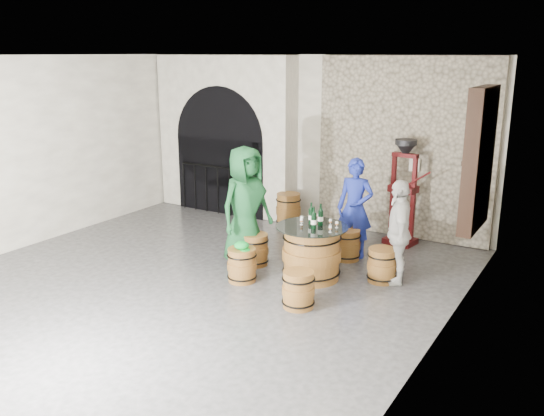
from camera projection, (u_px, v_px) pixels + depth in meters
The scene contains 30 objects.
ground at pixel (184, 288), 8.19m from camera, with size 8.00×8.00×0.00m, color #2E2E31.
wall_back at pixel (314, 140), 11.07m from camera, with size 8.00×8.00×0.00m, color silver.
wall_left at pixel (15, 155), 9.52m from camera, with size 8.00×8.00×0.00m, color silver.
wall_right at pixel (437, 214), 6.02m from camera, with size 8.00×8.00×0.00m, color silver.
ceiling at pixel (174, 56), 7.35m from camera, with size 8.00×8.00×0.00m, color beige.
stone_facing_panel at pixel (403, 149), 10.12m from camera, with size 3.20×0.12×3.18m, color #9F957F.
arched_opening at pixel (226, 136), 11.81m from camera, with size 3.10×0.60×3.19m.
shuttered_window at pixel (478, 159), 8.01m from camera, with size 0.23×1.10×2.00m.
barrel_table at pixel (312, 253), 8.43m from camera, with size 1.05×1.05×0.81m.
barrel_stool_left at pixel (255, 250), 9.02m from camera, with size 0.44×0.44×0.50m.
barrel_stool_far at pixel (347, 245), 9.25m from camera, with size 0.44×0.44×0.50m.
barrel_stool_right at pixel (382, 265), 8.36m from camera, with size 0.44×0.44×0.50m.
barrel_stool_near_right at pixel (298, 290), 7.50m from camera, with size 0.44×0.44×0.50m.
barrel_stool_near_left at pixel (242, 265), 8.37m from camera, with size 0.44×0.44×0.50m.
green_cap at pixel (242, 246), 8.29m from camera, with size 0.26×0.21×0.12m.
person_green at pixel (246, 206), 8.94m from camera, with size 0.91×0.60×1.87m, color #134722.
person_blue at pixel (355, 208), 9.27m from camera, with size 0.59×0.39×1.62m, color navy.
person_white at pixel (398, 232), 8.20m from camera, with size 0.89×0.37×1.53m, color beige.
wine_bottle_left at pixel (311, 215), 8.40m from camera, with size 0.08×0.08×0.32m.
wine_bottle_center at pixel (314, 220), 8.17m from camera, with size 0.08×0.08×0.32m.
wine_bottle_right at pixel (321, 217), 8.33m from camera, with size 0.08×0.08×0.32m.
tasting_glass_a at pixel (301, 222), 8.37m from camera, with size 0.05×0.05×0.10m, color #A4551F, non-canonical shape.
tasting_glass_b at pixel (337, 225), 8.23m from camera, with size 0.05×0.05×0.10m, color #A4551F, non-canonical shape.
tasting_glass_c at pixel (318, 217), 8.60m from camera, with size 0.05×0.05×0.10m, color #A4551F, non-canonical shape.
tasting_glass_d at pixel (330, 222), 8.34m from camera, with size 0.05×0.05×0.10m, color #A4551F, non-canonical shape.
tasting_glass_e at pixel (330, 229), 8.02m from camera, with size 0.05×0.05×0.10m, color #A4551F, non-canonical shape.
tasting_glass_f at pixel (302, 219), 8.49m from camera, with size 0.05×0.05×0.10m, color #A4551F, non-canonical shape.
side_barrel at pixel (288, 210), 11.01m from camera, with size 0.48×0.48×0.64m.
corking_press at pixel (404, 184), 9.81m from camera, with size 0.77×0.48×1.83m.
control_box at pixel (415, 165), 10.00m from camera, with size 0.18×0.10×0.22m, color silver.
Camera 1 is at (5.01, -5.86, 3.24)m, focal length 38.00 mm.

